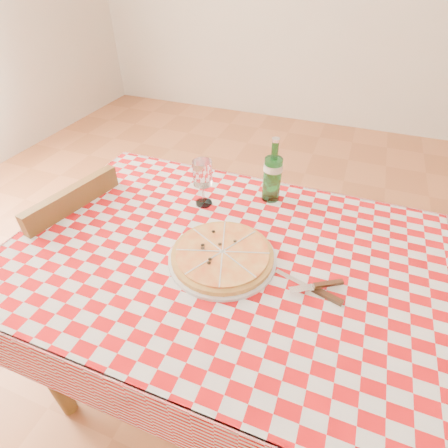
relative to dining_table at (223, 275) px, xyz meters
The scene contains 7 objects.
dining_table is the anchor object (origin of this frame).
tablecloth 0.09m from the dining_table, ahead, with size 1.30×0.90×0.01m, color #B40B0E.
chair_far 0.69m from the dining_table, behind, with size 0.44×0.44×0.84m.
pizza_plate 0.12m from the dining_table, 72.18° to the right, with size 0.32×0.32×0.04m, color #D28946, non-canonical shape.
water_bottle 0.40m from the dining_table, 80.30° to the left, with size 0.07×0.07×0.24m, color #186222, non-canonical shape.
wine_glass 0.32m from the dining_table, 126.24° to the left, with size 0.07×0.07×0.17m, color white, non-canonical shape.
cutlery 0.30m from the dining_table, 10.02° to the right, with size 0.21×0.18×0.02m, color silver, non-canonical shape.
Camera 1 is at (0.28, -0.71, 1.48)m, focal length 28.00 mm.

